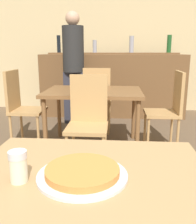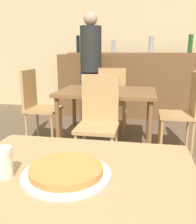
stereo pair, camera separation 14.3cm
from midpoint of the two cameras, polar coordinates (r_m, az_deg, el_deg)
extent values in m
cube|color=#D1B784|center=(5.13, 8.86, 16.06)|extent=(8.00, 0.05, 2.80)
cube|color=#A87F51|center=(0.96, -1.07, -14.96)|extent=(0.91, 0.72, 0.04)
cylinder|color=#A87F51|center=(1.51, -14.35, -20.21)|extent=(0.05, 0.05, 0.71)
cylinder|color=#A87F51|center=(1.42, 19.02, -23.07)|extent=(0.05, 0.05, 0.71)
cube|color=brown|center=(3.02, 3.42, 4.59)|extent=(1.15, 0.82, 0.04)
cylinder|color=brown|center=(2.88, -7.82, -3.37)|extent=(0.05, 0.05, 0.68)
cylinder|color=brown|center=(2.75, 13.18, -4.46)|extent=(0.05, 0.05, 0.68)
cylinder|color=brown|center=(3.53, -4.31, -0.08)|extent=(0.05, 0.05, 0.68)
cylinder|color=brown|center=(3.42, 12.69, -0.83)|extent=(0.05, 0.05, 0.68)
cube|color=brown|center=(4.66, 8.28, 5.98)|extent=(2.60, 0.56, 1.12)
cube|color=brown|center=(4.76, 8.60, 13.09)|extent=(2.39, 0.24, 0.03)
cylinder|color=black|center=(4.91, -3.71, 15.23)|extent=(0.07, 0.07, 0.31)
cylinder|color=#9999A3|center=(4.79, 4.46, 14.73)|extent=(0.08, 0.08, 0.23)
cylinder|color=#9999A3|center=(4.76, 12.89, 14.86)|extent=(0.09, 0.09, 0.30)
cylinder|color=#1E5123|center=(4.83, 21.19, 14.37)|extent=(0.08, 0.08, 0.31)
cube|color=tan|center=(2.44, 1.43, -3.70)|extent=(0.40, 0.40, 0.04)
cube|color=tan|center=(2.55, 2.10, 3.11)|extent=(0.38, 0.04, 0.49)
cylinder|color=tan|center=(2.40, -3.33, -10.04)|extent=(0.03, 0.03, 0.43)
cylinder|color=tan|center=(2.35, 4.90, -10.62)|extent=(0.03, 0.03, 0.43)
cylinder|color=tan|center=(2.71, -1.62, -7.18)|extent=(0.03, 0.03, 0.43)
cylinder|color=tan|center=(2.66, 5.62, -7.62)|extent=(0.03, 0.03, 0.43)
cube|color=tan|center=(3.71, 4.62, 2.37)|extent=(0.40, 0.40, 0.04)
cube|color=tan|center=(3.49, 4.39, 5.98)|extent=(0.38, 0.04, 0.49)
cylinder|color=tan|center=(3.92, 7.29, -0.62)|extent=(0.03, 0.03, 0.43)
cylinder|color=tan|center=(3.95, 2.36, -0.40)|extent=(0.03, 0.03, 0.43)
cylinder|color=tan|center=(3.59, 6.97, -1.96)|extent=(0.03, 0.03, 0.43)
cylinder|color=tan|center=(3.62, 1.60, -1.70)|extent=(0.03, 0.03, 0.43)
cube|color=tan|center=(3.27, -11.16, 0.59)|extent=(0.40, 0.40, 0.04)
cube|color=tan|center=(3.30, -14.33, 5.13)|extent=(0.04, 0.38, 0.49)
cylinder|color=tan|center=(3.12, -9.18, -4.44)|extent=(0.03, 0.03, 0.43)
cylinder|color=tan|center=(3.43, -7.30, -2.70)|extent=(0.03, 0.03, 0.43)
cylinder|color=tan|center=(3.25, -14.85, -4.01)|extent=(0.03, 0.03, 0.43)
cylinder|color=tan|center=(3.55, -12.54, -2.38)|extent=(0.03, 0.03, 0.43)
cube|color=tan|center=(3.09, 18.77, -0.70)|extent=(0.40, 0.40, 0.04)
cube|color=tan|center=(3.07, 22.51, 3.88)|extent=(0.04, 0.38, 0.49)
cylinder|color=tan|center=(3.29, 15.12, -3.81)|extent=(0.03, 0.03, 0.43)
cylinder|color=tan|center=(2.97, 15.61, -5.78)|extent=(0.03, 0.03, 0.43)
cylinder|color=tan|center=(3.34, 20.95, -4.01)|extent=(0.03, 0.03, 0.43)
cylinder|color=tan|center=(3.02, 22.07, -5.96)|extent=(0.03, 0.03, 0.43)
cylinder|color=silver|center=(0.93, -2.75, -14.13)|extent=(0.33, 0.33, 0.01)
cylinder|color=#CC7A38|center=(0.92, -2.76, -13.15)|extent=(0.27, 0.27, 0.02)
cylinder|color=beige|center=(0.94, -16.54, -11.77)|extent=(0.06, 0.06, 0.09)
cylinder|color=silver|center=(0.92, -16.78, -8.62)|extent=(0.06, 0.06, 0.02)
cube|color=#2D2D38|center=(4.18, -0.60, 3.36)|extent=(0.32, 0.18, 0.85)
cylinder|color=#262626|center=(4.11, -0.63, 14.13)|extent=(0.34, 0.34, 0.71)
sphere|color=tan|center=(4.14, -0.65, 20.59)|extent=(0.22, 0.22, 0.22)
camera|label=1|loc=(0.07, -87.14, 0.71)|focal=40.00mm
camera|label=2|loc=(0.07, 92.86, -0.71)|focal=40.00mm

